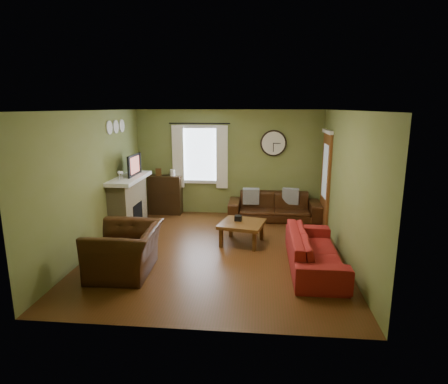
# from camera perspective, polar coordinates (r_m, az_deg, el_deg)

# --- Properties ---
(floor) EXTENTS (4.60, 5.20, 0.00)m
(floor) POSITION_cam_1_polar(r_m,az_deg,el_deg) (7.18, -1.11, -8.89)
(floor) COLOR #4E2B12
(floor) RESTS_ON ground
(ceiling) EXTENTS (4.60, 5.20, 0.00)m
(ceiling) POSITION_cam_1_polar(r_m,az_deg,el_deg) (6.67, -1.21, 12.33)
(ceiling) COLOR white
(ceiling) RESTS_ON ground
(wall_left) EXTENTS (0.00, 5.20, 2.60)m
(wall_left) POSITION_cam_1_polar(r_m,az_deg,el_deg) (7.43, -19.07, 1.59)
(wall_left) COLOR olive
(wall_left) RESTS_ON ground
(wall_right) EXTENTS (0.00, 5.20, 2.60)m
(wall_right) POSITION_cam_1_polar(r_m,az_deg,el_deg) (6.93, 18.08, 0.90)
(wall_right) COLOR olive
(wall_right) RESTS_ON ground
(wall_back) EXTENTS (4.60, 0.00, 2.60)m
(wall_back) POSITION_cam_1_polar(r_m,az_deg,el_deg) (9.36, 0.68, 4.49)
(wall_back) COLOR olive
(wall_back) RESTS_ON ground
(wall_front) EXTENTS (4.60, 0.00, 2.60)m
(wall_front) POSITION_cam_1_polar(r_m,az_deg,el_deg) (4.32, -5.15, -5.54)
(wall_front) COLOR olive
(wall_front) RESTS_ON ground
(fireplace) EXTENTS (0.40, 1.40, 1.10)m
(fireplace) POSITION_cam_1_polar(r_m,az_deg,el_deg) (8.55, -14.34, -1.84)
(fireplace) COLOR tan
(fireplace) RESTS_ON floor
(firebox) EXTENTS (0.04, 0.60, 0.55)m
(firebox) POSITION_cam_1_polar(r_m,az_deg,el_deg) (8.56, -13.05, -3.50)
(firebox) COLOR black
(firebox) RESTS_ON fireplace
(mantel) EXTENTS (0.58, 1.60, 0.08)m
(mantel) POSITION_cam_1_polar(r_m,az_deg,el_deg) (8.42, -14.37, 2.04)
(mantel) COLOR white
(mantel) RESTS_ON fireplace
(tv) EXTENTS (0.08, 0.60, 0.35)m
(tv) POSITION_cam_1_polar(r_m,az_deg,el_deg) (8.52, -13.99, 3.64)
(tv) COLOR black
(tv) RESTS_ON mantel
(tv_screen) EXTENTS (0.02, 0.62, 0.36)m
(tv_screen) POSITION_cam_1_polar(r_m,az_deg,el_deg) (8.48, -13.50, 4.01)
(tv_screen) COLOR #994C3F
(tv_screen) RESTS_ON mantel
(medallion_left) EXTENTS (0.28, 0.28, 0.03)m
(medallion_left) POSITION_cam_1_polar(r_m,az_deg,el_deg) (8.04, -17.09, 9.37)
(medallion_left) COLOR white
(medallion_left) RESTS_ON wall_left
(medallion_mid) EXTENTS (0.28, 0.28, 0.03)m
(medallion_mid) POSITION_cam_1_polar(r_m,az_deg,el_deg) (8.37, -16.17, 9.54)
(medallion_mid) COLOR white
(medallion_mid) RESTS_ON wall_left
(medallion_right) EXTENTS (0.28, 0.28, 0.03)m
(medallion_right) POSITION_cam_1_polar(r_m,az_deg,el_deg) (8.69, -15.32, 9.69)
(medallion_right) COLOR white
(medallion_right) RESTS_ON wall_left
(window_pane) EXTENTS (1.00, 0.02, 1.30)m
(window_pane) POSITION_cam_1_polar(r_m,az_deg,el_deg) (9.40, -3.61, 5.73)
(window_pane) COLOR silver
(window_pane) RESTS_ON wall_back
(curtain_rod) EXTENTS (0.03, 0.03, 1.50)m
(curtain_rod) POSITION_cam_1_polar(r_m,az_deg,el_deg) (9.23, -3.77, 10.40)
(curtain_rod) COLOR black
(curtain_rod) RESTS_ON wall_back
(curtain_left) EXTENTS (0.28, 0.04, 1.55)m
(curtain_left) POSITION_cam_1_polar(r_m,az_deg,el_deg) (9.41, -7.02, 5.36)
(curtain_left) COLOR white
(curtain_left) RESTS_ON wall_back
(curtain_right) EXTENTS (0.28, 0.04, 1.55)m
(curtain_right) POSITION_cam_1_polar(r_m,az_deg,el_deg) (9.23, -0.31, 5.31)
(curtain_right) COLOR white
(curtain_right) RESTS_ON wall_back
(wall_clock) EXTENTS (0.64, 0.06, 0.64)m
(wall_clock) POSITION_cam_1_polar(r_m,az_deg,el_deg) (9.22, 7.54, 7.38)
(wall_clock) COLOR white
(wall_clock) RESTS_ON wall_back
(door) EXTENTS (0.05, 0.90, 2.10)m
(door) POSITION_cam_1_polar(r_m,az_deg,el_deg) (8.76, 15.23, 1.80)
(door) COLOR brown
(door) RESTS_ON floor
(bookshelf) EXTENTS (0.82, 0.35, 0.98)m
(bookshelf) POSITION_cam_1_polar(r_m,az_deg,el_deg) (9.58, -8.94, -0.41)
(bookshelf) COLOR black
(bookshelf) RESTS_ON floor
(book) EXTENTS (0.29, 0.31, 0.02)m
(book) POSITION_cam_1_polar(r_m,az_deg,el_deg) (9.60, -8.22, 2.52)
(book) COLOR #563314
(book) RESTS_ON bookshelf
(sofa_brown) EXTENTS (2.18, 0.85, 0.64)m
(sofa_brown) POSITION_cam_1_polar(r_m,az_deg,el_deg) (9.09, 7.64, -2.19)
(sofa_brown) COLOR black
(sofa_brown) RESTS_ON floor
(pillow_left) EXTENTS (0.41, 0.20, 0.39)m
(pillow_left) POSITION_cam_1_polar(r_m,az_deg,el_deg) (9.19, 10.11, -0.64)
(pillow_left) COLOR gray
(pillow_left) RESTS_ON sofa_brown
(pillow_right) EXTENTS (0.40, 0.13, 0.40)m
(pillow_right) POSITION_cam_1_polar(r_m,az_deg,el_deg) (9.07, 4.13, -0.64)
(pillow_right) COLOR gray
(pillow_right) RESTS_ON sofa_brown
(sofa_red) EXTENTS (0.82, 2.10, 0.61)m
(sofa_red) POSITION_cam_1_polar(r_m,az_deg,el_deg) (6.53, 13.62, -8.64)
(sofa_red) COLOR maroon
(sofa_red) RESTS_ON floor
(armchair) EXTENTS (1.09, 1.24, 0.78)m
(armchair) POSITION_cam_1_polar(r_m,az_deg,el_deg) (6.34, -14.82, -8.56)
(armchair) COLOR black
(armchair) RESTS_ON floor
(coffee_table) EXTENTS (0.98, 0.98, 0.44)m
(coffee_table) POSITION_cam_1_polar(r_m,az_deg,el_deg) (7.47, 2.77, -6.24)
(coffee_table) COLOR #563314
(coffee_table) RESTS_ON floor
(tissue_box) EXTENTS (0.15, 0.15, 0.10)m
(tissue_box) POSITION_cam_1_polar(r_m,az_deg,el_deg) (7.52, 2.17, -4.66)
(tissue_box) COLOR black
(tissue_box) RESTS_ON coffee_table
(wine_glass_a) EXTENTS (0.08, 0.08, 0.22)m
(wine_glass_a) POSITION_cam_1_polar(r_m,az_deg,el_deg) (7.87, -15.66, 2.33)
(wine_glass_a) COLOR white
(wine_glass_a) RESTS_ON mantel
(wine_glass_b) EXTENTS (0.07, 0.07, 0.19)m
(wine_glass_b) POSITION_cam_1_polar(r_m,az_deg,el_deg) (8.00, -15.30, 2.41)
(wine_glass_b) COLOR white
(wine_glass_b) RESTS_ON mantel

